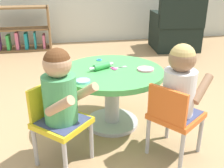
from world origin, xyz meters
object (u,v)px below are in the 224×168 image
Objects in this scene: craft_table at (112,85)px; seated_child_left at (60,90)px; child_chair_left at (58,120)px; armchair_dark at (175,31)px; bookshelf_low at (21,32)px; child_chair_right at (174,116)px; seated_child_right at (180,83)px; craft_scissors at (117,68)px; rolling_pin at (102,66)px.

seated_child_left is (-0.40, -0.43, 0.18)m from craft_table.
child_chair_left is 0.63× the size of armchair_dark.
bookshelf_low reaches higher than child_chair_left.
seated_child_right reaches higher than child_chair_right.
bookshelf_low is (-1.01, 2.55, -0.05)m from craft_table.
bookshelf_low is 6.58× the size of craft_scissors.
seated_child_left is 0.63m from craft_scissors.
bookshelf_low is 2.51m from armchair_dark.
rolling_pin is (-0.08, 0.03, 0.15)m from craft_table.
craft_table is at bearing 123.33° from child_chair_right.
child_chair_right is 0.58× the size of bookshelf_low.
seated_child_left is at bearing 176.96° from seated_child_right.
seated_child_right is 3.61× the size of craft_scissors.
armchair_dark is (1.14, 2.64, 0.00)m from child_chair_right.
craft_table is 0.96× the size of armchair_dark.
craft_scissors is at bearing 28.77° from craft_table.
craft_table is at bearing 42.80° from child_chair_left.
armchair_dark is at bearing 66.54° from child_chair_right.
child_chair_left is 1.00× the size of child_chair_right.
child_chair_left is 0.59m from rolling_pin.
craft_table is 0.61m from seated_child_right.
craft_scissors is (-1.43, -2.12, 0.18)m from armchair_dark.
rolling_pin is at bearing -126.10° from armchair_dark.
child_chair_right reaches higher than craft_scissors.
seated_child_right is (0.03, 0.02, 0.23)m from child_chair_right.
child_chair_right is (0.32, -0.49, -0.05)m from craft_table.
seated_child_left is 3.05m from bookshelf_low.
child_chair_right is 0.63× the size of armchair_dark.
bookshelf_low is 2.74m from craft_scissors.
seated_child_left is 1.00× the size of seated_child_right.
armchair_dark reaches higher than child_chair_left.
bookshelf_low is at bearing 170.76° from armchair_dark.
child_chair_left is at bearing 175.07° from seated_child_right.
seated_child_left is at bearing -125.46° from rolling_pin.
rolling_pin is at bearing -69.73° from bookshelf_low.
armchair_dark reaches higher than craft_table.
seated_child_left reaches higher than craft_scissors.
bookshelf_low is at bearing 112.60° from craft_scissors.
armchair_dark is 6.01× the size of craft_scissors.
child_chair_left is 3.18m from armchair_dark.
child_chair_left is 0.82m from seated_child_right.
child_chair_right is 3.32m from bookshelf_low.
seated_child_right is at bearing -48.79° from rolling_pin.
rolling_pin is at bearing 160.53° from craft_table.
rolling_pin is at bearing 177.81° from craft_scissors.
child_chair_right is at bearing -113.46° from armchair_dark.
armchair_dark reaches higher than bookshelf_low.
armchair_dark is at bearing 53.30° from child_chair_left.
child_chair_left is 2.50× the size of rolling_pin.
seated_child_left reaches higher than child_chair_left.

